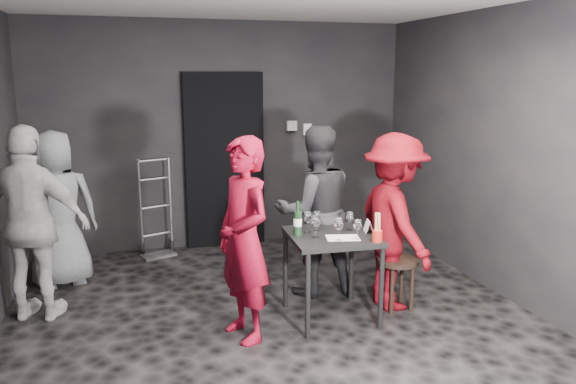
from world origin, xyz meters
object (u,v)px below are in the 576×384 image
object	(u,v)px
stool	(398,269)
bystander_cream	(31,212)
server_red	(244,231)
wine_bottle	(298,222)
hand_truck	(157,237)
man_maroon	(394,217)
woman_black	(315,204)
bystander_grey	(57,206)
tasting_table	(332,245)
breadstick_cup	(377,228)

from	to	relation	value
stool	bystander_cream	world-z (taller)	bystander_cream
server_red	wine_bottle	xyz separation A→B (m)	(0.51, 0.21, -0.02)
hand_truck	server_red	bearing A→B (deg)	-96.41
server_red	man_maroon	size ratio (longest dim) A/B	1.05
server_red	wine_bottle	size ratio (longest dim) A/B	5.97
woman_black	bystander_cream	xyz separation A→B (m)	(-2.49, 0.11, 0.07)
server_red	man_maroon	xyz separation A→B (m)	(1.41, 0.23, -0.05)
woman_black	wine_bottle	distance (m)	0.63
bystander_cream	man_maroon	bearing A→B (deg)	-171.06
bystander_cream	bystander_grey	size ratio (longest dim) A/B	1.16
woman_black	server_red	bearing A→B (deg)	42.28
woman_black	wine_bottle	world-z (taller)	woman_black
tasting_table	wine_bottle	size ratio (longest dim) A/B	2.54
stool	woman_black	xyz separation A→B (m)	(-0.58, 0.59, 0.49)
stool	wine_bottle	distance (m)	1.04
bystander_grey	tasting_table	bearing A→B (deg)	135.07
stool	bystander_cream	bearing A→B (deg)	167.12
tasting_table	wine_bottle	bearing A→B (deg)	168.07
tasting_table	bystander_grey	bearing A→B (deg)	147.49
wine_bottle	breadstick_cup	bearing A→B (deg)	-31.96
woman_black	man_maroon	size ratio (longest dim) A/B	1.04
stool	tasting_table	bearing A→B (deg)	179.89
stool	bystander_cream	size ratio (longest dim) A/B	0.25
bystander_cream	breadstick_cup	world-z (taller)	bystander_cream
server_red	hand_truck	bearing A→B (deg)	174.90
server_red	breadstick_cup	xyz separation A→B (m)	(1.07, -0.14, -0.01)
stool	server_red	distance (m)	1.52
woman_black	breadstick_cup	distance (m)	0.91
bystander_grey	breadstick_cup	world-z (taller)	bystander_grey
man_maroon	bystander_grey	bearing A→B (deg)	61.53
hand_truck	bystander_cream	world-z (taller)	bystander_cream
hand_truck	bystander_cream	distance (m)	1.99
stool	bystander_grey	bearing A→B (deg)	153.37
server_red	woman_black	distance (m)	1.12
woman_black	bystander_cream	bearing A→B (deg)	-1.54
bystander_cream	bystander_grey	world-z (taller)	bystander_cream
bystander_cream	bystander_grey	bearing A→B (deg)	-77.97
woman_black	bystander_grey	bearing A→B (deg)	-19.55
hand_truck	stool	xyz separation A→B (m)	(1.98, -2.19, 0.17)
server_red	breadstick_cup	bearing A→B (deg)	64.16
man_maroon	breadstick_cup	xyz separation A→B (m)	(-0.34, -0.37, 0.03)
stool	bystander_grey	xyz separation A→B (m)	(-2.95, 1.48, 0.43)
hand_truck	stool	size ratio (longest dim) A/B	2.41
hand_truck	breadstick_cup	xyz separation A→B (m)	(1.62, -2.49, 0.66)
man_maroon	breadstick_cup	size ratio (longest dim) A/B	6.47
hand_truck	breadstick_cup	distance (m)	3.04
stool	man_maroon	bearing A→B (deg)	97.89
man_maroon	wine_bottle	xyz separation A→B (m)	(-0.91, -0.02, 0.03)
stool	woman_black	distance (m)	0.96
breadstick_cup	stool	bearing A→B (deg)	39.75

